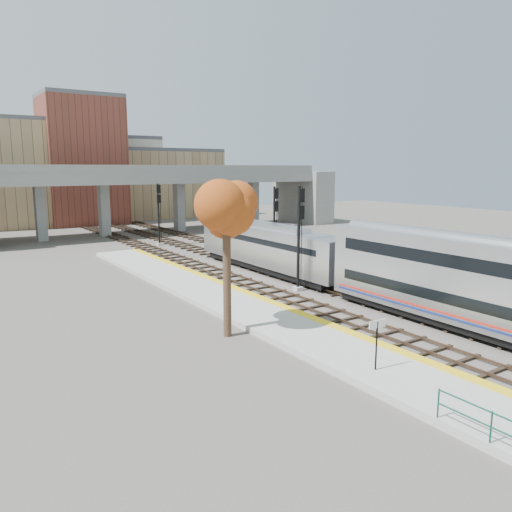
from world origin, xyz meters
TOP-DOWN VIEW (x-y plane):
  - ground at (0.00, 0.00)m, footprint 160.00×160.00m
  - platform at (-7.25, 0.00)m, footprint 4.50×60.00m
  - yellow_strip at (-5.35, 0.00)m, footprint 0.70×60.00m
  - tracks at (0.93, 12.50)m, footprint 10.70×95.00m
  - overpass at (4.92, 45.00)m, footprint 54.00×12.00m
  - buildings_far at (1.26, 66.57)m, footprint 43.00×21.00m
  - parking_lot at (14.00, 28.00)m, footprint 14.00×18.00m
  - locomotive at (1.00, 13.34)m, footprint 3.02×19.05m
  - signal_mast_near at (-1.10, 6.52)m, footprint 0.60×0.64m
  - signal_mast_mid at (3.00, 15.37)m, footprint 0.60×0.64m
  - signal_mast_far at (-1.10, 33.12)m, footprint 0.60×0.64m
  - station_sign at (-8.04, -7.76)m, footprint 0.90×0.13m
  - tree at (-10.73, 0.59)m, footprint 3.60×3.60m
  - car_a at (9.33, 24.20)m, footprint 1.85×3.41m
  - car_b at (14.70, 29.59)m, footprint 1.20×3.35m
  - car_c at (18.64, 32.30)m, footprint 2.15×4.67m

SIDE VIEW (x-z plane):
  - ground at x=0.00m, z-range 0.00..0.00m
  - parking_lot at x=14.00m, z-range 0.00..0.04m
  - tracks at x=0.93m, z-range -0.05..0.20m
  - platform at x=-7.25m, z-range 0.00..0.35m
  - yellow_strip at x=-5.35m, z-range 0.35..0.36m
  - car_b at x=14.70m, z-range 0.04..1.14m
  - car_a at x=9.33m, z-range 0.04..1.14m
  - car_c at x=18.64m, z-range 0.04..1.36m
  - station_sign at x=-8.04m, z-range 0.84..3.12m
  - locomotive at x=1.00m, z-range 0.23..4.33m
  - signal_mast_far at x=-1.10m, z-range 0.02..7.34m
  - signal_mast_mid at x=3.00m, z-range 0.04..7.49m
  - signal_mast_near at x=-1.10m, z-range 0.11..7.94m
  - overpass at x=4.92m, z-range 1.06..10.56m
  - tree at x=-10.73m, z-range 2.13..10.95m
  - buildings_far at x=1.26m, z-range -2.42..18.18m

